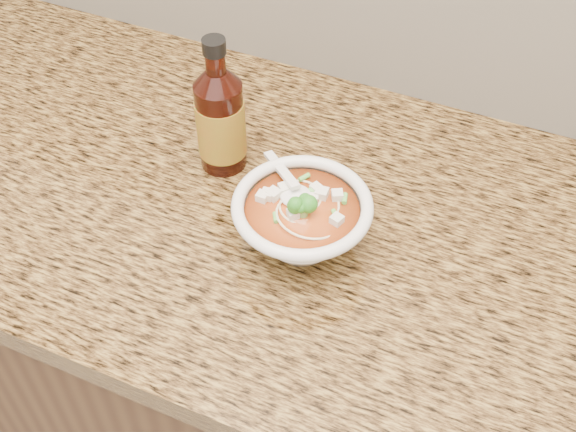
% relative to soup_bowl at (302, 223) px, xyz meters
% --- Properties ---
extents(cabinet, '(4.00, 0.65, 0.86)m').
position_rel_soup_bowl_xyz_m(cabinet, '(0.01, 0.06, -0.51)').
color(cabinet, black).
rests_on(cabinet, ground).
extents(counter_slab, '(4.00, 0.68, 0.04)m').
position_rel_soup_bowl_xyz_m(counter_slab, '(0.01, 0.06, -0.06)').
color(counter_slab, olive).
rests_on(counter_slab, cabinet).
extents(soup_bowl, '(0.18, 0.18, 0.10)m').
position_rel_soup_bowl_xyz_m(soup_bowl, '(0.00, 0.00, 0.00)').
color(soup_bowl, white).
rests_on(soup_bowl, counter_slab).
extents(hot_sauce_bottle, '(0.09, 0.09, 0.22)m').
position_rel_soup_bowl_xyz_m(hot_sauce_bottle, '(-0.17, 0.10, 0.04)').
color(hot_sauce_bottle, '#3E1008').
rests_on(hot_sauce_bottle, counter_slab).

